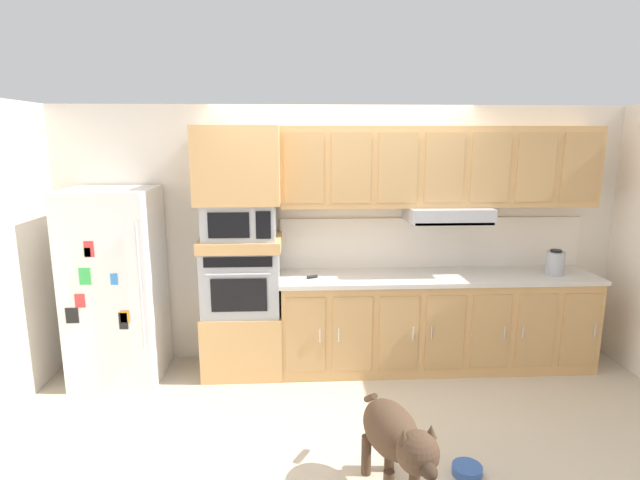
{
  "coord_description": "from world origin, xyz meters",
  "views": [
    {
      "loc": [
        -0.46,
        -3.8,
        2.21
      ],
      "look_at": [
        -0.24,
        0.4,
        1.34
      ],
      "focal_mm": 28.23,
      "sensor_mm": 36.0,
      "label": 1
    }
  ],
  "objects": [
    {
      "name": "ground_plane",
      "position": [
        0.0,
        0.0,
        0.0
      ],
      "size": [
        9.6,
        9.6,
        0.0
      ],
      "primitive_type": "plane",
      "color": "beige"
    },
    {
      "name": "back_kitchen_wall",
      "position": [
        0.0,
        1.11,
        1.25
      ],
      "size": [
        6.2,
        0.12,
        2.5
      ],
      "primitive_type": "cube",
      "color": "silver",
      "rests_on": "ground"
    },
    {
      "name": "refrigerator",
      "position": [
        -2.09,
        0.68,
        0.88
      ],
      "size": [
        0.76,
        0.73,
        1.76
      ],
      "color": "white",
      "rests_on": "ground"
    },
    {
      "name": "oven_base_cabinet",
      "position": [
        -0.95,
        0.75,
        0.3
      ],
      "size": [
        0.74,
        0.62,
        0.6
      ],
      "primitive_type": "cube",
      "color": "tan",
      "rests_on": "ground"
    },
    {
      "name": "built_in_oven",
      "position": [
        -0.95,
        0.75,
        0.9
      ],
      "size": [
        0.7,
        0.62,
        0.6
      ],
      "color": "#A8AAAF",
      "rests_on": "oven_base_cabinet"
    },
    {
      "name": "appliance_mid_shelf",
      "position": [
        -0.95,
        0.75,
        1.25
      ],
      "size": [
        0.74,
        0.62,
        0.1
      ],
      "primitive_type": "cube",
      "color": "tan",
      "rests_on": "built_in_oven"
    },
    {
      "name": "microwave",
      "position": [
        -0.95,
        0.75,
        1.46
      ],
      "size": [
        0.64,
        0.54,
        0.32
      ],
      "color": "#A8AAAF",
      "rests_on": "appliance_mid_shelf"
    },
    {
      "name": "appliance_upper_cabinet",
      "position": [
        -0.95,
        0.75,
        1.96
      ],
      "size": [
        0.74,
        0.62,
        0.68
      ],
      "primitive_type": "cube",
      "color": "tan",
      "rests_on": "microwave"
    },
    {
      "name": "lower_cabinet_run",
      "position": [
        0.9,
        0.75,
        0.44
      ],
      "size": [
        2.96,
        0.63,
        0.88
      ],
      "color": "tan",
      "rests_on": "ground"
    },
    {
      "name": "countertop_slab",
      "position": [
        0.9,
        0.75,
        0.9
      ],
      "size": [
        3.0,
        0.64,
        0.04
      ],
      "primitive_type": "cube",
      "color": "beige",
      "rests_on": "lower_cabinet_run"
    },
    {
      "name": "backsplash_panel",
      "position": [
        0.9,
        1.04,
        1.17
      ],
      "size": [
        3.0,
        0.02,
        0.5
      ],
      "primitive_type": "cube",
      "color": "white",
      "rests_on": "countertop_slab"
    },
    {
      "name": "upper_cabinet_with_hood",
      "position": [
        0.9,
        0.87,
        1.9
      ],
      "size": [
        2.96,
        0.48,
        0.88
      ],
      "color": "tan",
      "rests_on": "backsplash_panel"
    },
    {
      "name": "screwdriver",
      "position": [
        -0.3,
        0.68,
        0.93
      ],
      "size": [
        0.15,
        0.16,
        0.03
      ],
      "color": "black",
      "rests_on": "countertop_slab"
    },
    {
      "name": "electric_kettle",
      "position": [
        2.0,
        0.7,
        1.03
      ],
      "size": [
        0.17,
        0.17,
        0.24
      ],
      "color": "#A8AAAF",
      "rests_on": "countertop_slab"
    },
    {
      "name": "dog",
      "position": [
        0.14,
        -1.09,
        0.43
      ],
      "size": [
        0.41,
        0.98,
        0.65
      ],
      "rotation": [
        0.0,
        0.0,
        -1.35
      ],
      "color": "#473323",
      "rests_on": "ground"
    },
    {
      "name": "dog_food_bowl",
      "position": [
        0.67,
        -0.89,
        0.03
      ],
      "size": [
        0.2,
        0.2,
        0.06
      ],
      "color": "#3359A5",
      "rests_on": "ground"
    }
  ]
}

